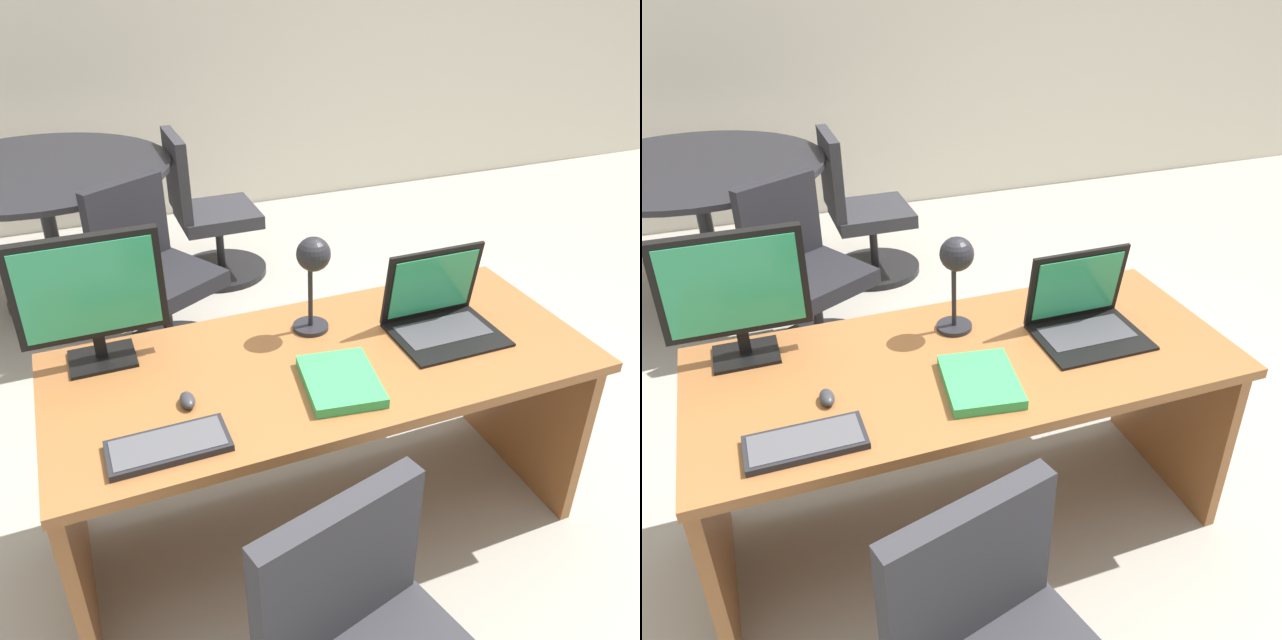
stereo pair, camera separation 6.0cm
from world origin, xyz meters
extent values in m
plane|color=gray|center=(0.00, 1.50, 0.00)|extent=(12.00, 12.00, 0.00)
cube|color=silver|center=(0.00, 3.34, 1.40)|extent=(10.00, 0.10, 2.80)
cube|color=brown|center=(0.00, 0.00, 0.70)|extent=(1.70, 0.74, 0.03)
cube|color=brown|center=(-0.83, 0.00, 0.34)|extent=(0.04, 0.65, 0.69)
cube|color=brown|center=(0.83, 0.00, 0.34)|extent=(0.04, 0.65, 0.69)
cube|color=brown|center=(0.00, 0.28, 0.38)|extent=(1.50, 0.02, 0.48)
cube|color=black|center=(-0.64, 0.25, 0.73)|extent=(0.20, 0.16, 0.01)
cube|color=black|center=(-0.64, 0.26, 0.77)|extent=(0.04, 0.02, 0.08)
cube|color=black|center=(-0.64, 0.25, 0.98)|extent=(0.43, 0.04, 0.32)
cube|color=#2D9966|center=(-0.64, 0.23, 0.98)|extent=(0.39, 0.00, 0.29)
cube|color=black|center=(0.42, -0.03, 0.73)|extent=(0.35, 0.28, 0.01)
cube|color=#38383D|center=(0.42, -0.01, 0.73)|extent=(0.30, 0.15, 0.00)
cube|color=black|center=(0.42, 0.09, 0.86)|extent=(0.35, 0.06, 0.26)
cube|color=#2D9966|center=(0.42, 0.08, 0.86)|extent=(0.31, 0.04, 0.22)
cube|color=black|center=(-0.53, -0.24, 0.73)|extent=(0.31, 0.14, 0.02)
cube|color=#47474C|center=(-0.53, -0.24, 0.74)|extent=(0.29, 0.12, 0.00)
ellipsoid|color=#2D2D33|center=(-0.45, -0.07, 0.74)|extent=(0.04, 0.08, 0.03)
cylinder|color=black|center=(0.03, 0.19, 0.73)|extent=(0.12, 0.12, 0.01)
cylinder|color=black|center=(0.03, 0.19, 0.85)|extent=(0.02, 0.02, 0.23)
sphere|color=black|center=(0.03, 0.16, 1.01)|extent=(0.11, 0.11, 0.11)
cube|color=green|center=(-0.01, -0.15, 0.74)|extent=(0.25, 0.30, 0.03)
cube|color=#2D2D33|center=(-0.25, -0.69, 0.65)|extent=(0.44, 0.17, 0.38)
cylinder|color=black|center=(-0.77, 2.14, 0.02)|extent=(0.63, 0.63, 0.04)
cylinder|color=black|center=(-0.77, 2.14, 0.41)|extent=(0.08, 0.08, 0.73)
cylinder|color=black|center=(-0.77, 2.14, 0.79)|extent=(1.40, 1.40, 0.03)
cylinder|color=black|center=(0.18, 2.15, 0.02)|extent=(0.56, 0.56, 0.04)
cylinder|color=black|center=(0.18, 2.15, 0.20)|extent=(0.05, 0.05, 0.31)
cube|color=#2D2D33|center=(0.18, 2.15, 0.39)|extent=(0.46, 0.46, 0.08)
cube|color=#2D2D33|center=(-0.04, 2.15, 0.67)|extent=(0.06, 0.44, 0.47)
cylinder|color=black|center=(-0.30, 1.32, 0.02)|extent=(0.56, 0.56, 0.04)
cylinder|color=black|center=(-0.30, 1.32, 0.21)|extent=(0.05, 0.05, 0.35)
cube|color=black|center=(-0.30, 1.32, 0.43)|extent=(0.63, 0.63, 0.08)
cube|color=black|center=(-0.41, 1.51, 0.67)|extent=(0.41, 0.27, 0.41)
camera|label=1|loc=(-0.66, -1.58, 1.87)|focal=36.97mm
camera|label=2|loc=(-0.60, -1.61, 1.87)|focal=36.97mm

